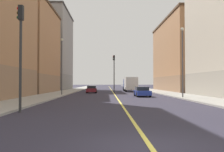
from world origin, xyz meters
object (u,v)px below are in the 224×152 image
street_lamp_left_near (182,55)px  car_blue (142,92)px  building_right_midblock (25,49)px  street_lamp_right_near (62,61)px  building_left_mid (185,56)px  traffic_light_median_far (114,69)px  traffic_light_right_near (20,44)px  box_truck (130,84)px  building_right_distant (50,51)px  car_maroon (92,89)px  car_black (127,87)px

street_lamp_left_near → car_blue: bearing=135.5°
building_right_midblock → street_lamp_right_near: size_ratio=2.10×
building_left_mid → traffic_light_median_far: 17.55m
street_lamp_left_near → traffic_light_right_near: bearing=-137.0°
building_right_midblock → street_lamp_left_near: size_ratio=2.06×
building_left_mid → traffic_light_median_far: building_left_mid is taller
building_right_midblock → traffic_light_median_far: (15.60, 0.43, -3.34)m
traffic_light_median_far → car_blue: bearing=-74.8°
traffic_light_median_far → box_truck: bearing=56.9°
building_right_distant → car_maroon: size_ratio=4.64×
car_maroon → street_lamp_right_near: bearing=-112.1°
building_right_midblock → car_black: building_right_midblock is taller
building_right_midblock → street_lamp_left_near: (22.94, -15.64, -2.70)m
box_truck → car_black: bearing=89.2°
building_left_mid → traffic_light_right_near: building_left_mid is taller
traffic_light_right_near → car_black: (10.12, 44.04, -3.52)m
car_maroon → car_black: bearing=64.3°
street_lamp_left_near → box_truck: bearing=100.5°
building_right_midblock → street_lamp_right_near: bearing=-48.4°
car_black → street_lamp_left_near: bearing=-83.0°
building_right_midblock → building_right_distant: size_ratio=0.83×
traffic_light_median_far → car_black: (3.54, 14.99, -3.61)m
box_truck → street_lamp_left_near: bearing=-79.5°
car_black → building_right_midblock: bearing=-141.1°
traffic_light_right_near → car_blue: traffic_light_right_near is taller
building_left_mid → building_right_midblock: building_right_midblock is taller
car_black → car_maroon: bearing=-115.7°
building_left_mid → street_lamp_left_near: 25.36m
building_right_midblock → box_truck: 20.74m
street_lamp_left_near → car_maroon: (-11.27, 15.56, -4.29)m
building_right_distant → building_right_midblock: bearing=-90.0°
building_right_midblock → car_black: bearing=38.9°
street_lamp_right_near → building_left_mid: bearing=37.0°
street_lamp_right_near → car_blue: 11.93m
street_lamp_left_near → box_truck: street_lamp_left_near is taller
building_right_distant → car_black: bearing=-10.8°
traffic_light_median_far → car_black: traffic_light_median_far is taller
traffic_light_right_near → street_lamp_left_near: 19.04m
street_lamp_left_near → building_right_distant: bearing=123.5°
car_blue → car_black: 27.07m
street_lamp_left_near → traffic_light_median_far: bearing=114.5°
building_left_mid → car_black: building_left_mid is taller
building_right_midblock → car_maroon: (11.67, -0.08, -6.99)m
car_blue → box_truck: box_truck is taller
building_left_mid → street_lamp_left_near: bearing=-108.6°
building_left_mid → building_right_distant: size_ratio=1.20×
building_right_distant → car_blue: size_ratio=4.76×
building_left_mid → street_lamp_right_near: building_left_mid is taller
building_left_mid → box_truck: (-11.97, -2.61, -5.94)m
building_right_distant → street_lamp_left_near: 41.91m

